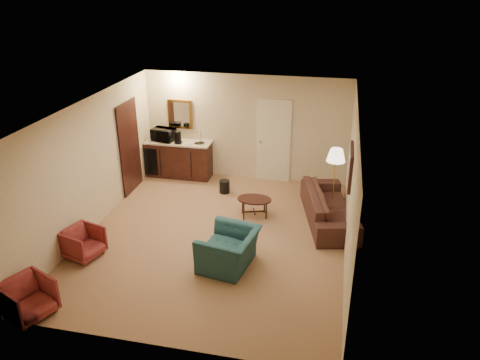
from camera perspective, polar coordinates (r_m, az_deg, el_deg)
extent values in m
plane|color=#976F4D|center=(9.29, -3.08, -6.91)|extent=(6.00, 6.00, 0.00)
cube|color=beige|center=(11.42, 0.71, 6.38)|extent=(5.00, 0.02, 2.60)
cube|color=beige|center=(9.62, -17.79, 1.69)|extent=(0.02, 6.00, 2.60)
cube|color=beige|center=(8.42, 13.37, -1.02)|extent=(0.02, 6.00, 2.60)
cube|color=white|center=(8.26, -3.48, 8.73)|extent=(5.00, 6.00, 0.02)
cube|color=beige|center=(11.37, 4.14, 4.77)|extent=(0.82, 0.06, 2.05)
cube|color=black|center=(11.09, -13.31, 3.79)|extent=(0.06, 0.98, 2.10)
cube|color=gold|center=(11.75, -7.30, 7.96)|extent=(0.62, 0.04, 0.72)
cube|color=black|center=(8.69, 13.27, 1.60)|extent=(0.06, 0.90, 0.70)
cube|color=#391C12|center=(11.88, -7.42, 2.57)|extent=(1.64, 0.58, 0.92)
imported|color=black|center=(9.81, 10.86, -2.63)|extent=(1.15, 2.34, 0.88)
imported|color=#1D3F48|center=(8.20, -1.39, -7.79)|extent=(0.84, 1.13, 0.90)
imported|color=maroon|center=(8.99, -18.58, -7.11)|extent=(0.71, 0.74, 0.63)
imported|color=maroon|center=(7.87, -24.44, -12.82)|extent=(0.82, 0.84, 0.67)
cube|color=black|center=(9.92, 1.75, -3.35)|extent=(0.84, 0.68, 0.42)
cube|color=gold|center=(10.05, 11.36, -0.16)|extent=(0.44, 0.44, 1.47)
cylinder|color=black|center=(11.00, -1.90, -0.80)|extent=(0.26, 0.26, 0.30)
imported|color=black|center=(11.79, -9.33, 5.64)|extent=(0.61, 0.41, 0.38)
cylinder|color=black|center=(11.55, -7.57, 5.15)|extent=(0.19, 0.19, 0.30)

